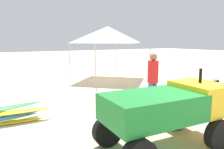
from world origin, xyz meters
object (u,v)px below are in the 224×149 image
Objects in this scene: stacked_plastic_chairs at (209,91)px; lifeguard_near_center at (153,77)px; popup_canopy at (108,35)px; utility_cart at (169,108)px.

lifeguard_near_center is (-1.27, 1.01, 0.37)m from stacked_plastic_chairs.
lifeguard_near_center reaches higher than stacked_plastic_chairs.
lifeguard_near_center is at bearing 141.59° from stacked_plastic_chairs.
lifeguard_near_center is 5.67m from popup_canopy.
utility_cart is 2.40m from lifeguard_near_center.
utility_cart is at bearing -124.42° from lifeguard_near_center.
popup_canopy is (1.54, 5.28, 1.39)m from lifeguard_near_center.
popup_canopy reaches higher than utility_cart.
popup_canopy is (0.27, 6.28, 1.76)m from stacked_plastic_chairs.
lifeguard_near_center is (1.35, 1.98, 0.19)m from utility_cart.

